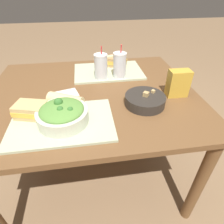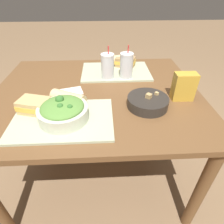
% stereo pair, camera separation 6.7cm
% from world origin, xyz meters
% --- Properties ---
extents(ground_plane, '(12.00, 12.00, 0.00)m').
position_xyz_m(ground_plane, '(0.00, 0.00, 0.00)').
color(ground_plane, '#846647').
extents(dining_table, '(1.18, 0.98, 0.71)m').
position_xyz_m(dining_table, '(0.00, 0.00, 0.62)').
color(dining_table, brown).
rests_on(dining_table, ground_plane).
extents(tray_near, '(0.46, 0.31, 0.01)m').
position_xyz_m(tray_near, '(-0.15, -0.27, 0.72)').
color(tray_near, '#B2BC99').
rests_on(tray_near, dining_table).
extents(tray_far, '(0.46, 0.31, 0.01)m').
position_xyz_m(tray_far, '(0.13, 0.25, 0.72)').
color(tray_far, '#B2BC99').
rests_on(tray_far, dining_table).
extents(salad_bowl, '(0.22, 0.22, 0.11)m').
position_xyz_m(salad_bowl, '(-0.14, -0.27, 0.77)').
color(salad_bowl, beige).
rests_on(salad_bowl, tray_near).
extents(soup_bowl, '(0.21, 0.21, 0.07)m').
position_xyz_m(soup_bowl, '(0.26, -0.17, 0.74)').
color(soup_bowl, '#2D2823').
rests_on(soup_bowl, dining_table).
extents(sandwich_near, '(0.16, 0.13, 0.06)m').
position_xyz_m(sandwich_near, '(-0.29, -0.20, 0.76)').
color(sandwich_near, tan).
rests_on(sandwich_near, tray_near).
extents(baguette_near, '(0.19, 0.14, 0.07)m').
position_xyz_m(baguette_near, '(-0.13, -0.15, 0.76)').
color(baguette_near, '#DBBC84').
rests_on(baguette_near, tray_near).
extents(sandwich_far, '(0.16, 0.13, 0.06)m').
position_xyz_m(sandwich_far, '(0.20, 0.32, 0.76)').
color(sandwich_far, tan).
rests_on(sandwich_far, tray_far).
extents(baguette_far, '(0.17, 0.09, 0.07)m').
position_xyz_m(baguette_far, '(0.19, 0.37, 0.76)').
color(baguette_far, '#DBBC84').
rests_on(baguette_far, tray_far).
extents(drink_cup_dark, '(0.08, 0.08, 0.20)m').
position_xyz_m(drink_cup_dark, '(0.07, 0.15, 0.79)').
color(drink_cup_dark, silver).
rests_on(drink_cup_dark, tray_far).
extents(drink_cup_red, '(0.08, 0.08, 0.20)m').
position_xyz_m(drink_cup_red, '(0.19, 0.15, 0.80)').
color(drink_cup_red, silver).
rests_on(drink_cup_red, tray_far).
extents(chip_bag, '(0.11, 0.07, 0.15)m').
position_xyz_m(chip_bag, '(0.46, -0.11, 0.78)').
color(chip_bag, gold).
rests_on(chip_bag, dining_table).
extents(napkin_folded, '(0.16, 0.13, 0.00)m').
position_xyz_m(napkin_folded, '(-0.15, -0.01, 0.71)').
color(napkin_folded, silver).
rests_on(napkin_folded, dining_table).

